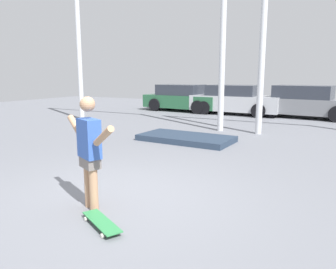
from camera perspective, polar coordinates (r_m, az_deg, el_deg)
The scene contains 8 objects.
ground_plane at distance 5.28m, azimuth -8.63°, elevation -10.79°, with size 36.00×36.00×0.00m, color slate.
skateboarder at distance 4.69m, azimuth -13.53°, elevation -2.32°, with size 1.31×0.69×1.61m.
skateboard at distance 4.36m, azimuth -11.50°, elevation -14.71°, with size 0.81×0.56×0.08m.
manual_pad at distance 9.48m, azimuth 3.14°, elevation -0.64°, with size 2.66×1.35×0.16m, color #28384C.
canopy_support_left at distance 12.75m, azimuth -4.57°, elevation 19.90°, with size 6.42×0.20×6.52m.
parked_car_green at distance 17.37m, azimuth 2.58°, elevation 6.33°, with size 4.21×2.09×1.38m.
parked_car_silver at distance 16.21m, azimuth 11.63°, elevation 5.88°, with size 4.28×1.96×1.40m.
parked_car_grey at distance 15.75m, azimuth 22.82°, elevation 5.19°, with size 4.46×2.16×1.43m.
Camera 1 is at (2.97, -3.93, 1.90)m, focal length 35.00 mm.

